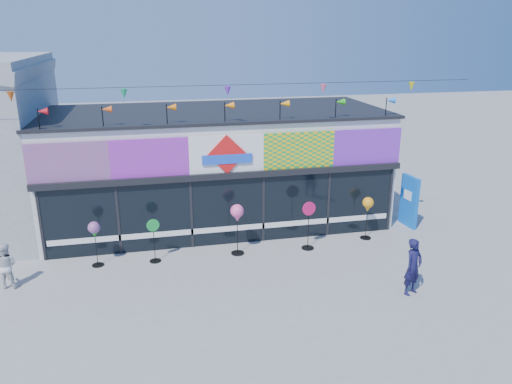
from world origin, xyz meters
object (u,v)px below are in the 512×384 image
object	(u,v)px
spinner_3	(308,224)
adult_man	(413,267)
spinner_0	(94,231)
spinner_2	(237,215)
spinner_1	(154,239)
blue_sign	(409,201)
spinner_4	(368,206)
child	(6,266)

from	to	relation	value
spinner_3	adult_man	bearing A→B (deg)	-61.68
spinner_0	spinner_2	distance (m)	4.33
spinner_0	spinner_1	distance (m)	1.77
blue_sign	spinner_4	size ratio (longest dim) A/B	1.26
spinner_1	blue_sign	bearing A→B (deg)	6.61
child	spinner_2	bearing A→B (deg)	-160.84
spinner_1	adult_man	xyz separation A→B (m)	(6.77, -3.51, 0.06)
blue_sign	spinner_3	distance (m)	4.36
blue_sign	spinner_3	bearing A→B (deg)	-170.49
spinner_2	spinner_3	xyz separation A→B (m)	(2.33, -0.11, -0.48)
blue_sign	child	distance (m)	13.32
spinner_3	spinner_4	bearing A→B (deg)	9.58
spinner_2	child	distance (m)	6.74
blue_sign	adult_man	world-z (taller)	blue_sign
spinner_1	spinner_3	xyz separation A→B (m)	(4.93, -0.10, 0.12)
spinner_4	child	bearing A→B (deg)	-174.76
spinner_1	child	xyz separation A→B (m)	(-4.06, -0.75, -0.09)
spinner_3	spinner_4	world-z (taller)	spinner_3
blue_sign	spinner_0	distance (m)	10.91
spinner_0	spinner_1	xyz separation A→B (m)	(1.72, -0.09, -0.41)
spinner_1	child	distance (m)	4.13
spinner_0	spinner_3	distance (m)	6.66
blue_sign	adult_man	distance (m)	5.15
spinner_2	adult_man	world-z (taller)	spinner_2
spinner_4	adult_man	bearing A→B (deg)	-95.75
spinner_1	spinner_4	distance (m)	7.17
spinner_4	spinner_3	bearing A→B (deg)	-170.42
spinner_2	spinner_4	xyz separation A→B (m)	(4.55, 0.27, -0.14)
spinner_2	adult_man	xyz separation A→B (m)	(4.16, -3.52, -0.54)
spinner_0	child	world-z (taller)	spinner_0
adult_man	child	xyz separation A→B (m)	(-10.82, 2.76, -0.15)
blue_sign	spinner_0	xyz separation A→B (m)	(-10.86, -0.97, 0.20)
spinner_0	child	xyz separation A→B (m)	(-2.33, -0.84, -0.50)
spinner_0	spinner_2	bearing A→B (deg)	-1.04
spinner_0	spinner_3	world-z (taller)	spinner_3
spinner_0	spinner_4	distance (m)	8.88
spinner_1	spinner_4	xyz separation A→B (m)	(7.15, 0.27, 0.45)
spinner_0	spinner_1	world-z (taller)	spinner_0
spinner_0	spinner_1	bearing A→B (deg)	-2.84
spinner_1	spinner_2	distance (m)	2.67
spinner_3	spinner_4	xyz separation A→B (m)	(2.22, 0.37, 0.34)
spinner_2	blue_sign	bearing A→B (deg)	9.15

